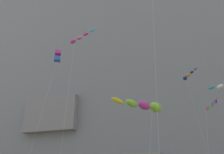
# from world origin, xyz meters

# --- Properties ---
(cliff_face) EXTENTS (180.00, 22.17, 83.74)m
(cliff_face) POSITION_xyz_m (-0.01, 62.69, 41.78)
(cliff_face) COLOR gray
(cliff_face) RESTS_ON ground
(kite_windsock_upper_right) EXTENTS (4.05, 7.09, 12.31)m
(kite_windsock_upper_right) POSITION_xyz_m (7.64, 14.79, 11.56)
(kite_windsock_upper_right) COLOR #8CCC33
(kite_windsock_upper_right) RESTS_ON ground
(kite_banner_near_cliff) EXTENTS (3.31, 6.57, 15.77)m
(kite_banner_near_cliff) POSITION_xyz_m (14.85, 29.10, 14.87)
(kite_banner_near_cliff) COLOR black
(kite_banner_near_cliff) RESTS_ON ground
(kite_windsock_far_right) EXTENTS (4.16, 4.64, 21.87)m
(kite_windsock_far_right) POSITION_xyz_m (-0.41, 15.80, 21.42)
(kite_windsock_far_right) COLOR #CC3399
(kite_windsock_far_right) RESTS_ON ground
(kite_windsock_front_field) EXTENTS (3.75, 4.74, 25.37)m
(kite_windsock_front_field) POSITION_xyz_m (12.33, 39.20, 24.89)
(kite_windsock_front_field) COLOR navy
(kite_windsock_front_field) RESTS_ON ground
(kite_box_mid_right) EXTENTS (2.00, 4.42, 22.43)m
(kite_box_mid_right) POSITION_xyz_m (-5.24, 19.33, 21.55)
(kite_box_mid_right) COLOR #CC3399
(kite_box_mid_right) RESTS_ON ground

